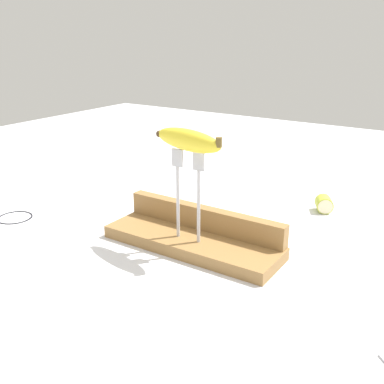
% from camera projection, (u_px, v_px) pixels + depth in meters
% --- Properties ---
extents(ground_plane, '(3.00, 3.00, 0.00)m').
position_uv_depth(ground_plane, '(192.00, 248.00, 0.98)').
color(ground_plane, silver).
extents(wooden_board, '(0.39, 0.12, 0.03)m').
position_uv_depth(wooden_board, '(192.00, 242.00, 0.97)').
color(wooden_board, olive).
rests_on(wooden_board, ground).
extents(board_backstop, '(0.38, 0.03, 0.05)m').
position_uv_depth(board_backstop, '(204.00, 218.00, 1.00)').
color(board_backstop, olive).
rests_on(board_backstop, wooden_board).
extents(fork_stand_center, '(0.08, 0.01, 0.19)m').
position_uv_depth(fork_stand_center, '(188.00, 188.00, 0.92)').
color(fork_stand_center, '#B2B2B7').
rests_on(fork_stand_center, wooden_board).
extents(banana_raised_center, '(0.18, 0.07, 0.04)m').
position_uv_depth(banana_raised_center, '(188.00, 140.00, 0.89)').
color(banana_raised_center, yellow).
rests_on(banana_raised_center, fork_stand_center).
extents(banana_chunk_near, '(0.06, 0.06, 0.04)m').
position_uv_depth(banana_chunk_near, '(324.00, 204.00, 1.17)').
color(banana_chunk_near, '#B2C138').
rests_on(banana_chunk_near, ground).
extents(wire_coil, '(0.09, 0.09, 0.00)m').
position_uv_depth(wire_coil, '(15.00, 217.00, 1.14)').
color(wire_coil, black).
rests_on(wire_coil, ground).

